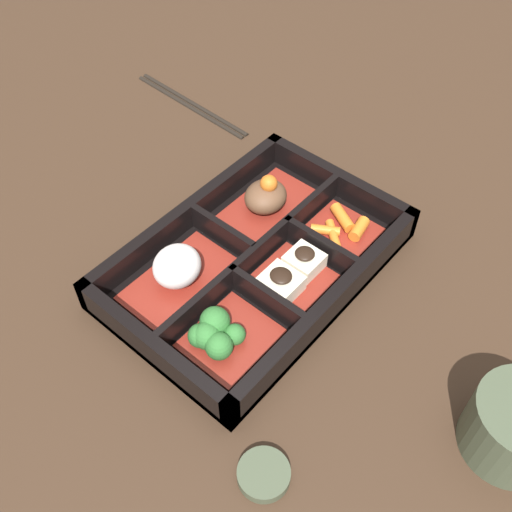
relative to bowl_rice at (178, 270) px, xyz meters
The scene contains 10 objects.
ground_plane 0.09m from the bowl_rice, 33.01° to the right, with size 3.00×3.00×0.00m, color #382619.
bento_base 0.09m from the bowl_rice, 33.01° to the right, with size 0.33×0.22×0.01m.
bento_rim 0.09m from the bowl_rice, 33.60° to the right, with size 0.33×0.22×0.04m.
bowl_rice is the anchor object (origin of this frame).
bowl_stew 0.15m from the bowl_rice, ahead, with size 0.13×0.07×0.05m.
bowl_greens 0.09m from the bowl_rice, 108.87° to the right, with size 0.09×0.08×0.04m.
bowl_tofu 0.13m from the bowl_rice, 49.27° to the right, with size 0.08×0.08×0.03m.
bowl_carrots 0.20m from the bowl_rice, 28.02° to the right, with size 0.07×0.08×0.02m.
chopsticks 0.35m from the bowl_rice, 42.49° to the left, with size 0.02×0.22×0.01m.
sauce_dish 0.23m from the bowl_rice, 116.11° to the right, with size 0.05×0.05×0.01m.
Camera 1 is at (-0.33, -0.28, 0.54)m, focal length 42.00 mm.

